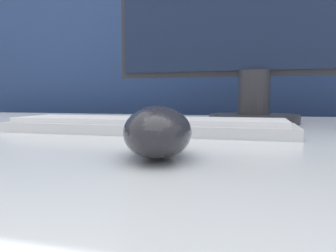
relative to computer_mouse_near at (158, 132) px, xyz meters
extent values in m
cube|color=navy|center=(-0.06, 0.91, -0.12)|extent=(5.00, 0.03, 1.21)
ellipsoid|color=#232328|center=(0.00, 0.00, 0.00)|extent=(0.09, 0.13, 0.05)
cube|color=silver|center=(-0.08, 0.20, -0.02)|extent=(0.46, 0.12, 0.02)
cube|color=silver|center=(-0.08, 0.20, 0.00)|extent=(0.43, 0.11, 0.01)
cylinder|color=#28282D|center=(0.08, 0.46, -0.01)|extent=(0.20, 0.20, 0.02)
cylinder|color=#28282D|center=(0.08, 0.46, 0.04)|extent=(0.07, 0.07, 0.10)
camera|label=1|loc=(0.09, -0.29, 0.03)|focal=35.00mm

